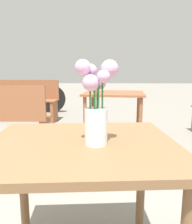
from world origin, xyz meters
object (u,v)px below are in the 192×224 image
object	(u,v)px
bench_middle	(18,98)
bicycle	(31,98)
table_front	(82,166)
table_back	(114,99)
flower_vase	(96,108)

from	to	relation	value
bench_middle	bicycle	bearing A→B (deg)	91.48
bench_middle	bicycle	xyz separation A→B (m)	(-0.02, 0.88, -0.10)
table_front	table_back	bearing A→B (deg)	84.64
flower_vase	table_front	bearing A→B (deg)	154.01
bicycle	flower_vase	bearing A→B (deg)	-67.83
flower_vase	bench_middle	bearing A→B (deg)	116.62
flower_vase	table_back	xyz separation A→B (m)	(0.16, 2.47, -0.26)
table_back	bicycle	xyz separation A→B (m)	(-1.99, 2.00, -0.24)
table_front	flower_vase	xyz separation A→B (m)	(0.07, -0.03, 0.27)
table_front	bicycle	bearing A→B (deg)	111.59
table_back	flower_vase	bearing A→B (deg)	-93.77
bench_middle	bicycle	size ratio (longest dim) A/B	1.03
table_front	bench_middle	bearing A→B (deg)	115.98
table_back	bicycle	distance (m)	2.83
bench_middle	bicycle	world-z (taller)	bench_middle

